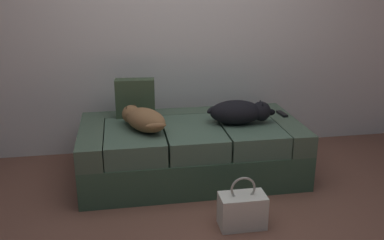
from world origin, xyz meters
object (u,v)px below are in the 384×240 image
handbag (242,210)px  throw_pillow (135,98)px  couch (191,150)px  dog_tan (143,119)px  tv_remote (282,114)px  dog_dark (240,112)px

handbag → throw_pillow: bearing=120.3°
couch → dog_tan: (-0.41, -0.09, 0.33)m
tv_remote → throw_pillow: 1.32m
dog_tan → throw_pillow: bearing=96.7°
throw_pillow → handbag: 1.41m
throw_pillow → handbag: (0.66, -1.14, -0.52)m
dog_tan → throw_pillow: (-0.04, 0.36, 0.08)m
dog_dark → throw_pillow: 0.93m
couch → handbag: couch is taller
couch → dog_dark: size_ratio=3.10×
tv_remote → handbag: tv_remote is taller
couch → handbag: 0.89m
couch → dog_dark: 0.54m
tv_remote → throw_pillow: throw_pillow is taller
dog_dark → handbag: bearing=-103.8°
couch → throw_pillow: (-0.45, 0.27, 0.41)m
dog_tan → handbag: (0.62, -0.77, -0.45)m
dog_dark → handbag: size_ratio=1.58×
handbag → dog_tan: bearing=128.8°
dog_tan → tv_remote: bearing=8.4°
dog_dark → throw_pillow: size_ratio=1.76×
dog_tan → handbag: 1.09m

